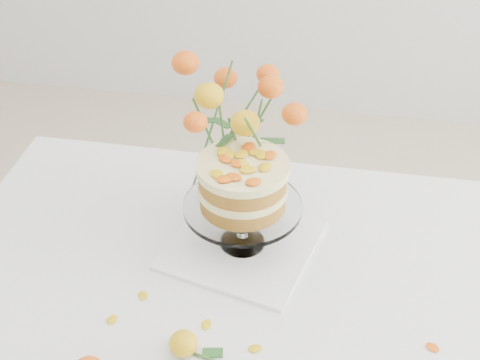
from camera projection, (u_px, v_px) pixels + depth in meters
The scene contains 10 objects.
table at pixel (275, 323), 1.38m from camera, with size 1.43×0.93×0.76m.
napkin at pixel (242, 244), 1.44m from camera, with size 0.29×0.29×0.01m, color white.
cake_stand at pixel (243, 188), 1.35m from camera, with size 0.25×0.25×0.22m.
rose_vase at pixel (237, 124), 1.39m from camera, with size 0.34×0.34×0.41m.
loose_rose_near at pixel (184, 343), 1.21m from camera, with size 0.09×0.05×0.05m.
stray_petal_a at pixel (206, 325), 1.27m from camera, with size 0.03×0.02×0.00m, color gold.
stray_petal_b at pixel (255, 349), 1.22m from camera, with size 0.03×0.02×0.00m, color gold.
stray_petal_d at pixel (143, 296), 1.33m from camera, with size 0.03×0.02×0.00m, color gold.
stray_petal_e at pixel (112, 320), 1.28m from camera, with size 0.03×0.02×0.00m, color gold.
stray_petal_f at pixel (433, 347), 1.22m from camera, with size 0.03×0.02×0.00m, color gold.
Camera 1 is at (0.09, -0.92, 1.74)m, focal length 50.00 mm.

